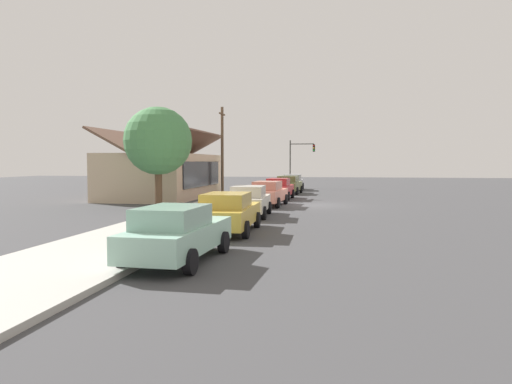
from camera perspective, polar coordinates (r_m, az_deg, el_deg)
name	(u,v)px	position (r m, az deg, el deg)	size (l,w,h in m)	color
ground_plane	(313,205)	(31.47, 6.75, -1.55)	(120.00, 120.00, 0.00)	#424244
sidewalk_curb	(229,203)	(32.23, -3.25, -1.27)	(60.00, 4.20, 0.16)	#B2AFA8
car_seafoam	(177,233)	(13.52, -9.30, -4.84)	(4.85, 2.11, 1.59)	#9ED1BC
car_mustard	(228,212)	(18.97, -3.31, -2.40)	(4.95, 2.16, 1.59)	gold
car_ivory	(249,201)	(24.57, -0.78, -1.05)	(4.49, 2.10, 1.59)	silver
car_coral	(268,193)	(30.54, 1.49, -0.15)	(4.82, 2.13, 1.59)	#EA8C75
car_cherry	(279,188)	(36.26, 2.74, 0.43)	(4.43, 2.03, 1.59)	red
car_olive	(289,185)	(42.66, 3.90, 0.89)	(4.51, 2.23, 1.59)	olive
car_silver	(293,182)	(48.47, 4.39, 1.21)	(4.88, 2.20, 1.59)	silver
storefront_building	(164,174)	(38.66, -10.89, 2.10)	(12.69, 6.62, 5.22)	#CCB293
shade_tree	(158,141)	(29.25, -11.56, 5.93)	(4.04, 4.04, 6.08)	brown
traffic_light_main	(300,156)	(53.15, 5.22, 4.29)	(0.37, 2.79, 5.20)	#383833
utility_pole_wooden	(222,149)	(41.41, -4.03, 5.12)	(1.80, 0.24, 7.50)	brown
fire_hydrant_red	(263,191)	(37.79, 0.84, 0.08)	(0.22, 0.22, 0.71)	red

